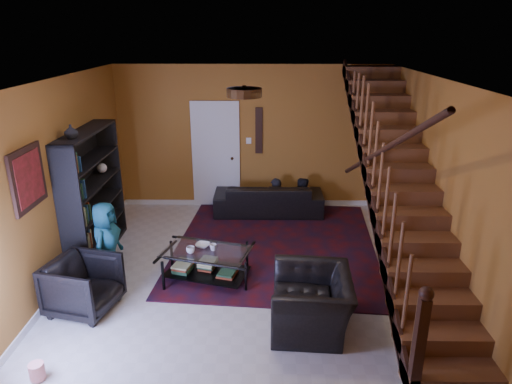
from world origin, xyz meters
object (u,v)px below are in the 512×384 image
armchair_right (311,302)px  coffee_table (207,263)px  armchair_left (84,285)px  bookshelf (94,196)px  sofa (268,198)px

armchair_right → coffee_table: bearing=-124.6°
armchair_left → armchair_right: armchair_left is taller
bookshelf → coffee_table: bearing=-24.1°
sofa → armchair_left: size_ratio=2.66×
bookshelf → armchair_right: 3.78m
bookshelf → armchair_left: (0.35, -1.60, -0.61)m
sofa → coffee_table: sofa is taller
bookshelf → armchair_right: (3.21, -1.91, -0.62)m
sofa → coffee_table: (-0.92, -2.52, -0.04)m
armchair_left → armchair_right: size_ratio=0.74×
sofa → armchair_right: armchair_right is taller
armchair_left → bookshelf: bearing=26.7°
bookshelf → armchair_left: 1.75m
bookshelf → armchair_right: size_ratio=1.88×
coffee_table → sofa: bearing=70.0°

